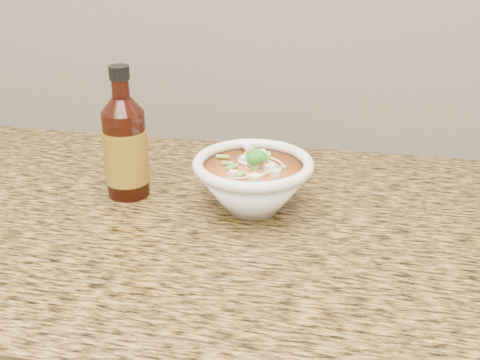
# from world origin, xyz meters

# --- Properties ---
(counter_slab) EXTENTS (4.00, 0.68, 0.04)m
(counter_slab) POSITION_xyz_m (0.00, 1.68, 0.88)
(counter_slab) COLOR olive
(counter_slab) RESTS_ON cabinet
(soup_bowl) EXTENTS (0.18, 0.20, 0.10)m
(soup_bowl) POSITION_xyz_m (0.05, 1.71, 0.94)
(soup_bowl) COLOR white
(soup_bowl) RESTS_ON counter_slab
(hot_sauce_bottle) EXTENTS (0.08, 0.08, 0.21)m
(hot_sauce_bottle) POSITION_xyz_m (-0.15, 1.72, 0.98)
(hot_sauce_bottle) COLOR #3F1108
(hot_sauce_bottle) RESTS_ON counter_slab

